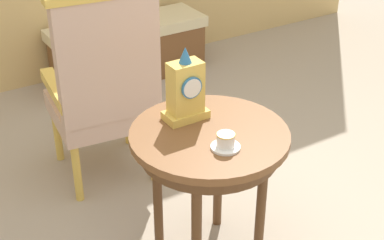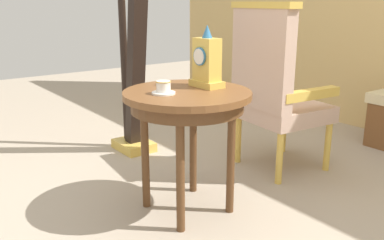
{
  "view_description": "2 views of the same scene",
  "coord_description": "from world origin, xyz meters",
  "px_view_note": "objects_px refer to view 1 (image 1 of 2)",
  "views": [
    {
      "loc": [
        -1.18,
        -1.75,
        1.92
      ],
      "look_at": [
        -0.08,
        0.04,
        0.71
      ],
      "focal_mm": 53.14,
      "sensor_mm": 36.0,
      "label": 1
    },
    {
      "loc": [
        1.69,
        -1.32,
        1.14
      ],
      "look_at": [
        0.01,
        -0.05,
        0.54
      ],
      "focal_mm": 38.94,
      "sensor_mm": 36.0,
      "label": 2
    }
  ],
  "objects_px": {
    "mantel_clock": "(186,91)",
    "teacup_left": "(226,142)",
    "window_bench": "(129,50)",
    "armchair": "(104,86)",
    "side_table": "(209,149)"
  },
  "relations": [
    {
      "from": "mantel_clock",
      "to": "teacup_left",
      "type": "bearing_deg",
      "value": -87.98
    },
    {
      "from": "teacup_left",
      "to": "mantel_clock",
      "type": "relative_size",
      "value": 0.36
    },
    {
      "from": "mantel_clock",
      "to": "window_bench",
      "type": "distance_m",
      "value": 2.03
    },
    {
      "from": "armchair",
      "to": "window_bench",
      "type": "relative_size",
      "value": 0.95
    },
    {
      "from": "side_table",
      "to": "armchair",
      "type": "bearing_deg",
      "value": 98.67
    },
    {
      "from": "side_table",
      "to": "teacup_left",
      "type": "height_order",
      "value": "teacup_left"
    },
    {
      "from": "side_table",
      "to": "armchair",
      "type": "height_order",
      "value": "armchair"
    },
    {
      "from": "window_bench",
      "to": "teacup_left",
      "type": "bearing_deg",
      "value": -105.42
    },
    {
      "from": "teacup_left",
      "to": "window_bench",
      "type": "xyz_separation_m",
      "value": [
        0.59,
        2.13,
        -0.49
      ]
    },
    {
      "from": "teacup_left",
      "to": "window_bench",
      "type": "bearing_deg",
      "value": 74.58
    },
    {
      "from": "mantel_clock",
      "to": "side_table",
      "type": "bearing_deg",
      "value": -80.64
    },
    {
      "from": "mantel_clock",
      "to": "window_bench",
      "type": "relative_size",
      "value": 0.28
    },
    {
      "from": "armchair",
      "to": "window_bench",
      "type": "height_order",
      "value": "armchair"
    },
    {
      "from": "armchair",
      "to": "side_table",
      "type": "bearing_deg",
      "value": -81.33
    },
    {
      "from": "side_table",
      "to": "mantel_clock",
      "type": "relative_size",
      "value": 2.04
    }
  ]
}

